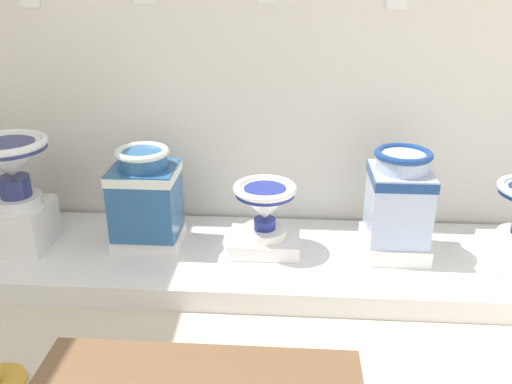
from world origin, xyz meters
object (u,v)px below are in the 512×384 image
at_px(antique_toilet_tall_cobalt, 265,203).
at_px(antique_toilet_broad_patterned, 399,194).
at_px(antique_toilet_leftmost, 145,191).
at_px(plinth_block_pale_glazed, 22,225).
at_px(plinth_block_leftmost, 149,238).
at_px(antique_toilet_pale_glazed, 10,161).
at_px(plinth_block_broad_patterned, 393,244).
at_px(plinth_block_tall_cobalt, 265,243).

xyz_separation_m(antique_toilet_tall_cobalt, antique_toilet_broad_patterned, (0.70, 0.02, 0.07)).
distance_m(antique_toilet_leftmost, antique_toilet_tall_cobalt, 0.65).
bearing_deg(antique_toilet_leftmost, plinth_block_pale_glazed, -174.76).
bearing_deg(antique_toilet_broad_patterned, plinth_block_pale_glazed, -178.29).
xyz_separation_m(plinth_block_leftmost, antique_toilet_broad_patterned, (1.35, -0.00, 0.31)).
height_order(antique_toilet_pale_glazed, plinth_block_broad_patterned, antique_toilet_pale_glazed).
distance_m(plinth_block_pale_glazed, antique_toilet_broad_patterned, 2.05).
relative_size(plinth_block_leftmost, plinth_block_tall_cobalt, 0.96).
height_order(plinth_block_pale_glazed, plinth_block_broad_patterned, plinth_block_pale_glazed).
bearing_deg(antique_toilet_pale_glazed, plinth_block_leftmost, 5.24).
xyz_separation_m(antique_toilet_pale_glazed, antique_toilet_broad_patterned, (2.03, 0.06, -0.16)).
distance_m(plinth_block_pale_glazed, plinth_block_broad_patterned, 2.04).
distance_m(plinth_block_pale_glazed, antique_toilet_tall_cobalt, 1.34).
distance_m(antique_toilet_pale_glazed, antique_toilet_tall_cobalt, 1.35).
bearing_deg(plinth_block_tall_cobalt, antique_toilet_broad_patterned, 1.78).
bearing_deg(antique_toilet_pale_glazed, antique_toilet_tall_cobalt, 1.67).
xyz_separation_m(antique_toilet_leftmost, antique_toilet_tall_cobalt, (0.65, -0.02, -0.04)).
bearing_deg(plinth_block_tall_cobalt, plinth_block_leftmost, 177.87).
xyz_separation_m(plinth_block_pale_glazed, plinth_block_broad_patterned, (2.03, 0.06, -0.08)).
xyz_separation_m(antique_toilet_pale_glazed, plinth_block_leftmost, (0.69, 0.06, -0.46)).
bearing_deg(plinth_block_leftmost, plinth_block_pale_glazed, -174.76).
bearing_deg(plinth_block_pale_glazed, antique_toilet_tall_cobalt, 1.67).
distance_m(plinth_block_leftmost, plinth_block_broad_patterned, 1.35).
relative_size(plinth_block_pale_glazed, antique_toilet_tall_cobalt, 0.98).
bearing_deg(antique_toilet_broad_patterned, plinth_block_broad_patterned, 0.00).
distance_m(plinth_block_pale_glazed, plinth_block_leftmost, 0.70).
bearing_deg(plinth_block_broad_patterned, plinth_block_leftmost, 179.90).
bearing_deg(antique_toilet_broad_patterned, plinth_block_leftmost, 179.90).
bearing_deg(antique_toilet_leftmost, antique_toilet_pale_glazed, -174.76).
distance_m(plinth_block_pale_glazed, antique_toilet_pale_glazed, 0.38).
bearing_deg(antique_toilet_tall_cobalt, antique_toilet_leftmost, 177.87).
height_order(antique_toilet_pale_glazed, plinth_block_leftmost, antique_toilet_pale_glazed).
relative_size(antique_toilet_tall_cobalt, plinth_block_broad_patterned, 0.96).
relative_size(antique_toilet_pale_glazed, antique_toilet_broad_patterned, 0.84).
xyz_separation_m(antique_toilet_pale_glazed, antique_toilet_tall_cobalt, (1.33, 0.04, -0.22)).
relative_size(plinth_block_pale_glazed, plinth_block_tall_cobalt, 0.87).
relative_size(plinth_block_pale_glazed, antique_toilet_leftmost, 0.68).
height_order(antique_toilet_pale_glazed, plinth_block_tall_cobalt, antique_toilet_pale_glazed).
distance_m(plinth_block_tall_cobalt, plinth_block_broad_patterned, 0.70).
height_order(plinth_block_leftmost, plinth_block_tall_cobalt, plinth_block_tall_cobalt).
xyz_separation_m(plinth_block_leftmost, antique_toilet_leftmost, (0.00, 0.00, 0.28)).
bearing_deg(antique_toilet_pale_glazed, antique_toilet_broad_patterned, 1.71).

